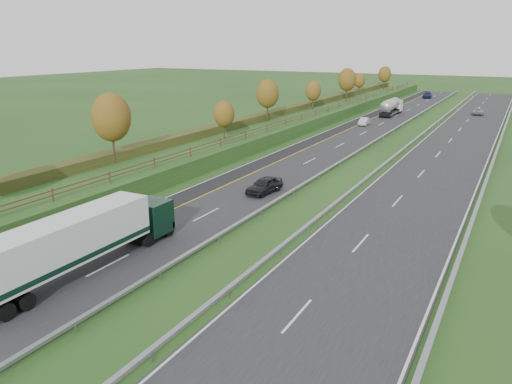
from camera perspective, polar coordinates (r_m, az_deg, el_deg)
ground at (r=70.30m, az=13.74°, el=4.13°), size 400.00×400.00×0.00m
near_carriageway at (r=77.24m, az=8.94°, el=5.50°), size 10.50×200.00×0.04m
far_carriageway at (r=73.62m, az=21.16°, el=4.05°), size 10.50×200.00×0.04m
hard_shoulder at (r=78.52m, az=6.35°, el=5.78°), size 3.00×200.00×0.04m
lane_markings at (r=75.31m, az=13.52°, el=4.99°), size 26.75×200.00×0.01m
embankment_left at (r=82.17m, az=0.34°, el=7.05°), size 12.00×200.00×2.00m
hedge_left at (r=82.88m, az=-0.89°, el=8.21°), size 2.20×180.00×1.10m
fence_left at (r=79.56m, az=3.10°, el=7.97°), size 0.12×189.06×1.20m
median_barrier_near at (r=75.49m, az=13.06°, el=5.48°), size 0.32×200.00×0.71m
median_barrier_far at (r=74.36m, az=16.85°, el=5.04°), size 0.32×200.00×0.71m
outer_barrier_far at (r=73.08m, az=25.70°, el=3.92°), size 0.32×200.00×0.71m
trees_left at (r=78.35m, az=-0.58°, el=10.55°), size 6.64×164.30×7.66m
box_lorry at (r=34.27m, az=-19.57°, el=-5.23°), size 2.58×16.28×4.06m
road_tanker at (r=111.65m, az=15.22°, el=9.43°), size 2.40×11.22×3.46m
car_dark_near at (r=50.31m, az=0.96°, el=0.78°), size 2.45×4.91×1.61m
car_silver_mid at (r=96.12m, az=12.26°, el=7.89°), size 1.69×4.25×1.37m
car_small_far at (r=151.30m, az=18.99°, el=10.44°), size 2.92×5.87×1.64m
car_oncoming at (r=118.63m, az=24.02°, el=8.42°), size 2.62×5.04×1.36m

